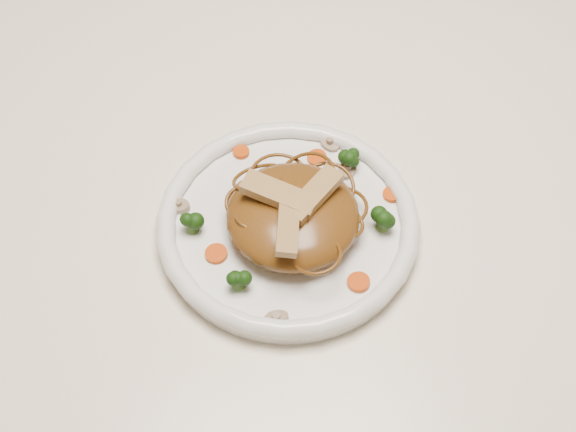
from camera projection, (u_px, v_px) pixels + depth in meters
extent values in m
plane|color=#4F371B|center=(308.00, 428.00, 1.56)|extent=(4.00, 4.00, 0.00)
cube|color=white|center=(320.00, 176.00, 0.98)|extent=(1.20, 0.80, 0.04)
cylinder|color=brown|center=(558.00, 110.00, 1.55)|extent=(0.06, 0.06, 0.71)
cylinder|color=white|center=(288.00, 228.00, 0.90)|extent=(0.28, 0.28, 0.02)
ellipsoid|color=brown|center=(293.00, 216.00, 0.87)|extent=(0.14, 0.14, 0.04)
cube|color=tan|center=(314.00, 194.00, 0.85)|extent=(0.07, 0.06, 0.01)
cube|color=tan|center=(279.00, 194.00, 0.85)|extent=(0.08, 0.07, 0.01)
cube|color=tan|center=(288.00, 228.00, 0.83)|extent=(0.04, 0.07, 0.01)
cylinder|color=#D14507|center=(317.00, 158.00, 0.94)|extent=(0.03, 0.03, 0.00)
cylinder|color=#D14507|center=(216.00, 254.00, 0.87)|extent=(0.03, 0.03, 0.00)
cylinder|color=#D14507|center=(392.00, 194.00, 0.91)|extent=(0.03, 0.03, 0.00)
cylinder|color=#D14507|center=(241.00, 152.00, 0.95)|extent=(0.02, 0.02, 0.00)
cylinder|color=#D14507|center=(359.00, 282.00, 0.85)|extent=(0.03, 0.03, 0.00)
cylinder|color=tan|center=(276.00, 319.00, 0.82)|extent=(0.03, 0.03, 0.01)
cylinder|color=tan|center=(348.00, 169.00, 0.93)|extent=(0.03, 0.03, 0.01)
cylinder|color=tan|center=(179.00, 206.00, 0.90)|extent=(0.03, 0.03, 0.01)
cylinder|color=tan|center=(330.00, 144.00, 0.95)|extent=(0.03, 0.03, 0.01)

